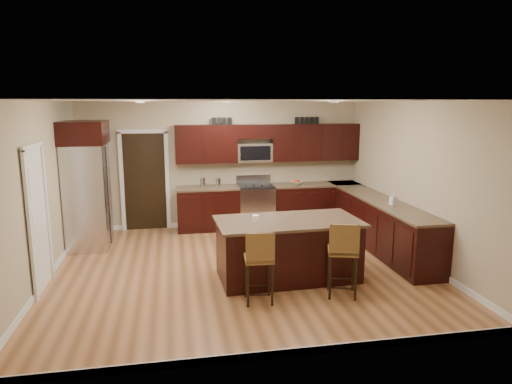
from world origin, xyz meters
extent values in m
plane|color=#A36C40|center=(0.00, 0.00, 0.00)|extent=(6.00, 6.00, 0.00)
plane|color=silver|center=(0.00, 0.00, 2.70)|extent=(6.00, 6.00, 0.00)
plane|color=tan|center=(0.00, 2.75, 1.35)|extent=(6.00, 0.00, 6.00)
plane|color=tan|center=(-3.00, 0.00, 1.35)|extent=(0.00, 5.50, 5.50)
plane|color=tan|center=(3.00, 0.00, 1.35)|extent=(0.00, 5.50, 5.50)
cube|color=black|center=(-0.35, 2.45, 0.44)|extent=(1.30, 0.60, 0.88)
cube|color=black|center=(2.03, 2.45, 0.44)|extent=(1.94, 0.60, 0.88)
cube|color=black|center=(2.70, 0.48, 0.44)|extent=(0.60, 3.35, 0.88)
cube|color=brown|center=(-0.35, 2.45, 0.90)|extent=(1.30, 0.63, 0.04)
cube|color=brown|center=(2.03, 2.45, 0.90)|extent=(1.94, 0.63, 0.04)
cube|color=brown|center=(2.70, 0.48, 0.90)|extent=(0.63, 3.35, 0.04)
cube|color=black|center=(-0.35, 2.58, 1.82)|extent=(1.30, 0.33, 0.80)
cube|color=black|center=(2.03, 2.58, 1.82)|extent=(1.94, 0.33, 0.80)
cube|color=black|center=(0.68, 2.58, 2.07)|extent=(0.76, 0.33, 0.30)
cube|color=silver|center=(0.68, 2.45, 0.45)|extent=(0.76, 0.64, 0.90)
cube|color=black|center=(0.68, 2.45, 0.91)|extent=(0.76, 0.60, 0.03)
cube|color=black|center=(0.68, 2.15, 0.45)|extent=(0.65, 0.01, 0.45)
cube|color=silver|center=(0.68, 2.72, 1.02)|extent=(0.76, 0.05, 0.18)
cube|color=silver|center=(0.68, 2.60, 1.62)|extent=(0.76, 0.31, 0.40)
cube|color=black|center=(-1.65, 2.73, 1.03)|extent=(0.85, 0.03, 2.06)
cube|color=white|center=(-2.98, -0.30, 1.02)|extent=(0.03, 0.80, 2.04)
cube|color=black|center=(0.64, -0.53, 0.44)|extent=(2.11, 1.12, 0.88)
cube|color=brown|center=(0.64, -0.53, 0.90)|extent=(2.22, 1.22, 0.04)
cube|color=black|center=(0.64, -0.53, 0.04)|extent=(2.03, 1.03, 0.09)
cube|color=olive|center=(0.04, -1.31, 0.61)|extent=(0.40, 0.40, 0.05)
cube|color=olive|center=(0.03, -1.48, 0.81)|extent=(0.38, 0.06, 0.41)
cylinder|color=black|center=(-0.12, -1.47, 0.29)|extent=(0.03, 0.03, 0.59)
cylinder|color=black|center=(0.20, -1.47, 0.29)|extent=(0.03, 0.03, 0.59)
cylinder|color=black|center=(-0.12, -1.15, 0.29)|extent=(0.03, 0.03, 0.59)
cylinder|color=black|center=(0.20, -1.15, 0.29)|extent=(0.03, 0.03, 0.59)
cube|color=olive|center=(1.23, -1.31, 0.65)|extent=(0.50, 0.50, 0.06)
cube|color=olive|center=(1.17, -1.48, 0.86)|extent=(0.40, 0.15, 0.43)
cylinder|color=black|center=(1.05, -1.48, 0.31)|extent=(0.03, 0.03, 0.62)
cylinder|color=black|center=(1.40, -1.48, 0.31)|extent=(0.03, 0.03, 0.62)
cylinder|color=black|center=(1.05, -1.14, 0.31)|extent=(0.03, 0.03, 0.62)
cylinder|color=black|center=(1.40, -1.14, 0.31)|extent=(0.03, 0.03, 0.62)
cube|color=silver|center=(-2.62, 1.65, 0.97)|extent=(0.72, 0.97, 1.93)
cube|color=black|center=(-2.26, 1.65, 0.97)|extent=(0.01, 0.02, 1.84)
cylinder|color=silver|center=(-2.23, 1.57, 1.06)|extent=(0.02, 0.02, 0.86)
cylinder|color=silver|center=(-2.23, 1.73, 1.06)|extent=(0.02, 0.02, 0.86)
cube|color=black|center=(-2.62, 1.65, 2.14)|extent=(0.78, 1.03, 0.42)
cube|color=brown|center=(1.38, 1.88, 0.01)|extent=(1.11, 0.83, 0.01)
imported|color=silver|center=(1.59, 2.45, 0.95)|extent=(0.33, 0.33, 0.06)
imported|color=#B2B2B2|center=(2.70, 0.16, 1.03)|extent=(0.12, 0.12, 0.22)
cylinder|color=silver|center=(-0.45, 2.45, 1.02)|extent=(0.12, 0.12, 0.20)
cylinder|color=silver|center=(-0.13, 2.45, 1.01)|extent=(0.11, 0.11, 0.18)
cylinder|color=white|center=(0.14, -0.53, 0.97)|extent=(0.10, 0.10, 0.10)
camera|label=1|loc=(-1.05, -7.04, 2.67)|focal=32.00mm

